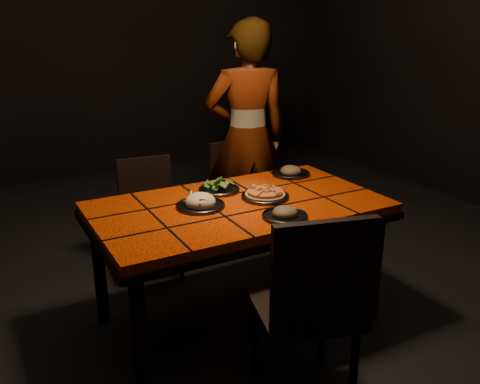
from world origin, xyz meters
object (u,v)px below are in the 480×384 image
chair_far_left (149,209)px  plate_pizza (265,195)px  chair_near (312,301)px  chair_far_right (237,187)px  dining_table (238,216)px  diner (247,138)px  plate_pasta (200,203)px

chair_far_left → plate_pizza: chair_far_left is taller
chair_near → plate_pizza: size_ratio=3.06×
chair_far_right → dining_table: bearing=-126.8°
dining_table → chair_far_right: bearing=62.2°
chair_near → diner: diner is taller
plate_pizza → plate_pasta: 0.39m
plate_pasta → diner: bearing=48.4°
diner → plate_pasta: bearing=63.6°
diner → plate_pasta: diner is taller
chair_near → diner: bearing=-96.1°
dining_table → chair_near: 0.81m
diner → plate_pizza: 1.04m
diner → plate_pizza: diner is taller
chair_far_right → plate_pizza: (-0.34, -0.98, 0.29)m
diner → chair_near: bearing=84.4°
chair_far_left → diner: size_ratio=0.47×
diner → plate_pizza: size_ratio=5.42×
dining_table → plate_pasta: bearing=169.0°
chair_near → chair_far_left: 1.66m
dining_table → chair_far_right: (0.52, 0.98, -0.19)m
chair_far_right → plate_pizza: size_ratio=2.59×
chair_near → chair_far_right: (0.59, 1.78, -0.09)m
chair_near → diner: (0.66, 1.75, 0.31)m
chair_near → plate_pasta: chair_near is taller
chair_far_right → chair_far_left: bearing=-179.0°
chair_far_left → plate_pizza: size_ratio=2.56×
chair_far_right → diner: (0.07, -0.04, 0.39)m
dining_table → diner: bearing=58.1°
diner → plate_pasta: 1.22m
diner → plate_pasta: (-0.80, -0.91, -0.10)m
chair_far_left → plate_pizza: bearing=-58.1°
chair_near → chair_far_right: size_ratio=1.18×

